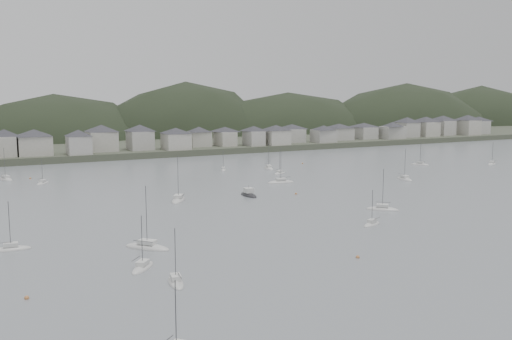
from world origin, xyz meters
TOP-DOWN VIEW (x-y plane):
  - ground at (0.00, 0.00)m, footprint 900.00×900.00m
  - far_shore_land at (0.00, 295.00)m, footprint 900.00×250.00m
  - forested_ridge at (4.83, 269.40)m, footprint 851.55×103.94m
  - waterfront_town at (50.59, 183.34)m, footprint 451.48×28.46m
  - moored_fleet at (-13.20, 64.42)m, footprint 268.10×159.19m
  - motor_launch_far at (-7.29, 65.61)m, footprint 3.17×8.54m
  - mooring_buoys at (5.19, 50.17)m, footprint 169.24×147.92m

SIDE VIEW (x-z plane):
  - forested_ridge at x=4.83m, z-range -62.57..40.00m
  - ground at x=0.00m, z-range 0.00..0.00m
  - mooring_buoys at x=5.19m, z-range -0.20..0.50m
  - moored_fleet at x=-13.20m, z-range -6.64..6.99m
  - motor_launch_far at x=-7.29m, z-range -1.72..2.30m
  - far_shore_land at x=0.00m, z-range 0.00..3.00m
  - waterfront_town at x=50.59m, z-range 2.20..15.12m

